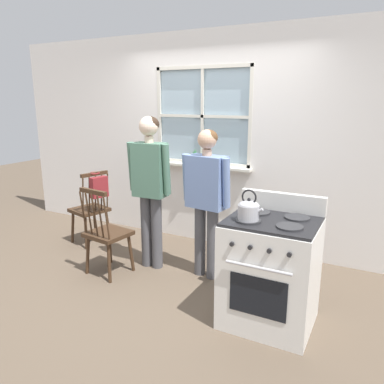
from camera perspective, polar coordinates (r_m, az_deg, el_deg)
The scene contains 10 objects.
ground_plane at distance 4.00m, azimuth -5.11°, elevation -14.02°, with size 16.00×16.00×0.00m, color brown.
wall_back at distance 4.79m, azimuth 3.81°, elevation 7.38°, with size 6.40×0.16×2.70m.
chair_by_window at distance 5.11m, azimuth -15.23°, elevation -2.68°, with size 0.50×0.51×0.98m.
chair_near_wall at distance 4.17m, azimuth -12.86°, elevation -6.29°, with size 0.47×0.45×0.98m.
person_elderly_left at distance 4.11m, azimuth -6.41°, elevation 2.06°, with size 0.51×0.23×1.70m.
person_teen_center at distance 3.86m, azimuth 2.25°, elevation 0.22°, with size 0.57×0.27×1.58m.
stove at distance 3.27m, azimuth 11.83°, elevation -11.69°, with size 0.73×0.68×1.08m.
kettle at distance 3.00m, azimuth 8.64°, elevation -2.62°, with size 0.21×0.17×0.25m.
potted_plant at distance 4.86m, azimuth 0.40°, elevation 4.99°, with size 0.15×0.15×0.21m.
handbag at distance 4.83m, azimuth -14.01°, elevation 0.81°, with size 0.23×0.24×0.31m.
Camera 1 is at (1.94, -2.95, 1.87)m, focal length 35.00 mm.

